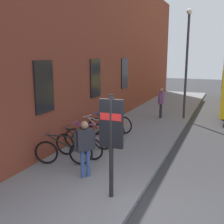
{
  "coord_description": "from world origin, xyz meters",
  "views": [
    {
      "loc": [
        -4.78,
        -1.69,
        3.35
      ],
      "look_at": [
        3.01,
        1.65,
        1.57
      ],
      "focal_mm": 43.4,
      "sensor_mm": 36.0,
      "label": 1
    }
  ],
  "objects": [
    {
      "name": "bicycle_under_window",
      "position": [
        4.0,
        2.67,
        0.51
      ],
      "size": [
        0.57,
        1.74,
        0.97
      ],
      "color": "black",
      "rests_on": "sidewalk_pavement"
    },
    {
      "name": "station_facade",
      "position": [
        8.99,
        3.8,
        3.81
      ],
      "size": [
        22.0,
        0.65,
        7.62
      ],
      "color": "brown",
      "rests_on": "ground"
    },
    {
      "name": "bicycle_nearest_sign",
      "position": [
        4.75,
        2.64,
        0.51
      ],
      "size": [
        0.57,
        1.74,
        0.97
      ],
      "color": "black",
      "rests_on": "sidewalk_pavement"
    },
    {
      "name": "bicycle_mid_rack",
      "position": [
        5.67,
        2.64,
        0.51
      ],
      "size": [
        0.61,
        1.73,
        0.97
      ],
      "color": "black",
      "rests_on": "sidewalk_pavement"
    },
    {
      "name": "bicycle_far_end",
      "position": [
        2.4,
        2.54,
        0.51
      ],
      "size": [
        0.48,
        1.77,
        0.97
      ],
      "color": "black",
      "rests_on": "sidewalk_pavement"
    },
    {
      "name": "sidewalk_pavement",
      "position": [
        8.0,
        1.75,
        0.06
      ],
      "size": [
        24.0,
        3.5,
        0.12
      ],
      "primitive_type": "cube",
      "color": "slate",
      "rests_on": "ground"
    },
    {
      "name": "pedestrian_by_facade",
      "position": [
        1.23,
        1.67,
        1.07
      ],
      "size": [
        0.48,
        0.46,
        1.55
      ],
      "color": "#334C8C",
      "rests_on": "sidewalk_pavement"
    },
    {
      "name": "bicycle_end_of_row",
      "position": [
        1.72,
        2.66,
        0.51
      ],
      "size": [
        0.71,
        1.69,
        0.97
      ],
      "color": "black",
      "rests_on": "sidewalk_pavement"
    },
    {
      "name": "pedestrian_near_bus",
      "position": [
        9.0,
        1.43,
        1.07
      ],
      "size": [
        0.6,
        0.23,
        1.56
      ],
      "color": "#26262D",
      "rests_on": "sidewalk_pavement"
    },
    {
      "name": "ground",
      "position": [
        6.0,
        -1.0,
        0.0
      ],
      "size": [
        60.0,
        60.0,
        0.0
      ],
      "primitive_type": "plane",
      "color": "#2D2D30"
    },
    {
      "name": "street_lamp",
      "position": [
        9.42,
        0.3,
        3.33
      ],
      "size": [
        0.28,
        0.28,
        5.45
      ],
      "color": "#333338",
      "rests_on": "sidewalk_pavement"
    },
    {
      "name": "transit_info_sign",
      "position": [
        0.53,
        0.6,
        1.72
      ],
      "size": [
        0.11,
        0.55,
        2.4
      ],
      "color": "black",
      "rests_on": "sidewalk_pavement"
    },
    {
      "name": "bicycle_leaning_wall",
      "position": [
        3.24,
        2.62,
        0.51
      ],
      "size": [
        0.57,
        1.74,
        0.97
      ],
      "color": "black",
      "rests_on": "sidewalk_pavement"
    }
  ]
}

